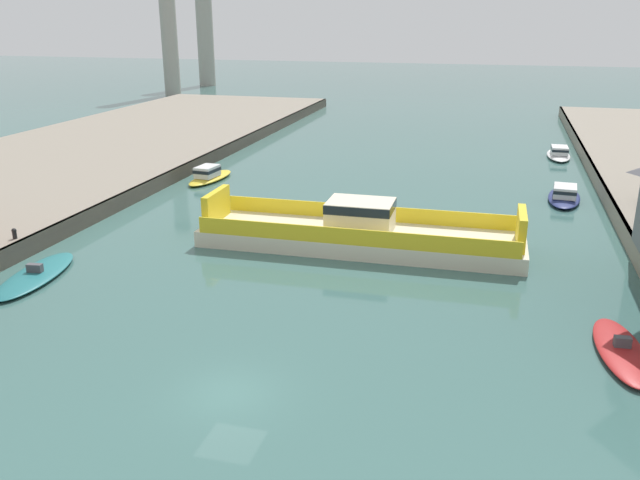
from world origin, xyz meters
TOP-DOWN VIEW (x-y plane):
  - ground_plane at (0.00, 0.00)m, footprint 400.00×400.00m
  - chain_ferry at (1.52, 19.77)m, footprint 22.19×6.09m
  - moored_boat_near_left at (-16.40, 9.00)m, footprint 3.73×8.28m
  - moored_boat_near_right at (-16.50, 34.79)m, footprint 3.01×7.20m
  - moored_boat_mid_left at (16.87, 54.94)m, footprint 2.51×7.28m
  - moored_boat_mid_right at (16.60, 7.98)m, footprint 2.71×7.17m
  - moored_boat_far_left at (16.08, 36.00)m, footprint 3.25×7.72m
  - bollard_left_aft at (-19.90, 11.77)m, footprint 0.32×0.32m
  - smokestack_distant_a at (-52.89, 98.75)m, footprint 3.36×3.36m
  - smokestack_distant_b at (-53.92, 117.52)m, footprint 3.87×3.87m

SIDE VIEW (x-z plane):
  - ground_plane at x=0.00m, z-range 0.00..0.00m
  - moored_boat_near_left at x=-16.40m, z-range -0.24..0.68m
  - moored_boat_mid_right at x=16.60m, z-range -0.24..0.70m
  - moored_boat_mid_left at x=16.87m, z-range -0.18..1.17m
  - moored_boat_far_left at x=16.08m, z-range -0.18..1.24m
  - moored_boat_near_right at x=-16.50m, z-range -0.19..1.31m
  - chain_ferry at x=1.52m, z-range -0.62..2.68m
  - bollard_left_aft at x=-19.90m, z-range 1.37..2.08m
  - smokestack_distant_a at x=-52.89m, z-range 1.00..29.31m
  - smokestack_distant_b at x=-53.92m, z-range 1.01..30.64m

